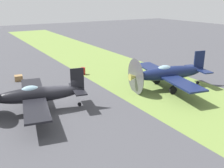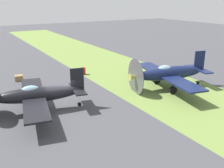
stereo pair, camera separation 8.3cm
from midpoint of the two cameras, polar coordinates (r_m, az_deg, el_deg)
The scene contains 6 objects.
ground_plane at distance 23.36m, azimuth -11.22°, elevation -5.24°, with size 160.00×160.00×0.00m, color #424247.
grass_verge at distance 28.85m, azimuth 10.59°, elevation -0.56°, with size 120.00×11.00×0.01m, color olive.
airplane_lead at distance 22.56m, azimuth -16.26°, elevation -2.27°, with size 10.47×8.36×3.71m.
airplane_wingman at distance 28.00m, azimuth 12.52°, elevation 2.33°, with size 11.38×9.09×4.03m.
fuel_drum at distance 33.04m, azimuth -6.35°, elevation 2.89°, with size 0.60×0.60×0.90m, color maroon.
supply_crate at distance 32.31m, azimuth -19.90°, elevation 1.28°, with size 0.90×0.90×0.64m, color olive.
Camera 2 is at (-20.37, 6.78, 9.24)m, focal length 41.18 mm.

